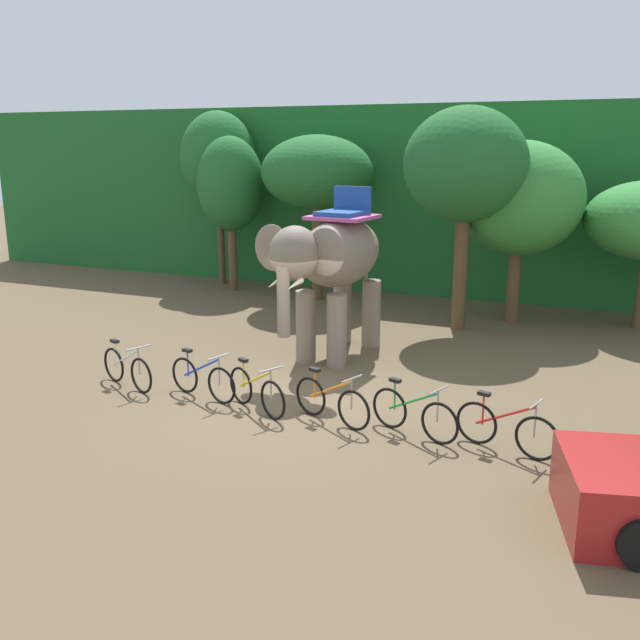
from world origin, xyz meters
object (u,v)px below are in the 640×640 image
tree_center_right (519,199)px  bike_yellow (256,391)px  bike_blue (203,379)px  bike_orange (331,401)px  tree_center_left (230,185)px  tree_left (465,166)px  bike_red (506,429)px  tree_center (218,159)px  bike_green (414,414)px  bike_white (127,369)px  elephant (333,261)px  tree_right (317,173)px

tree_center_right → bike_yellow: (-3.25, -8.57, -2.93)m
bike_blue → bike_orange: same height
tree_center_left → bike_yellow: 11.42m
tree_center_right → bike_yellow: size_ratio=3.11×
tree_left → bike_red: size_ratio=3.39×
bike_yellow → bike_red: 4.41m
tree_center → bike_orange: bearing=-50.8°
bike_green → bike_red: 1.49m
tree_left → bike_white: 9.51m
tree_left → bike_orange: size_ratio=3.47×
tree_center_left → bike_orange: 12.18m
tree_center_left → elephant: tree_center_left is taller
bike_yellow → bike_orange: same height
tree_center_left → bike_red: size_ratio=2.98×
bike_orange → tree_center_left: bearing=128.4°
bike_red → bike_orange: bearing=179.6°
tree_left → bike_yellow: bearing=-105.9°
bike_orange → bike_red: same height
bike_yellow → bike_orange: (1.45, 0.05, 0.00)m
tree_center → bike_green: bearing=-46.1°
tree_center_left → bike_blue: bearing=-63.1°
tree_right → elephant: (2.77, -5.49, -1.66)m
tree_center_left → tree_right: (3.11, -0.18, 0.42)m
tree_center_right → elephant: (-3.24, -4.94, -1.11)m
bike_white → bike_blue: (1.71, 0.07, 0.00)m
tree_center → tree_right: tree_center is taller
tree_right → tree_center_right: (6.01, -0.56, -0.55)m
tree_right → bike_red: size_ratio=3.00×
bike_white → bike_yellow: size_ratio=1.05×
bike_green → bike_white: bearing=179.3°
elephant → bike_green: (2.90, -3.57, -1.82)m
tree_center_left → tree_left: tree_left is taller
bike_blue → bike_orange: 2.71m
bike_blue → bike_green: 4.17m
tree_center_left → bike_white: size_ratio=3.06×
bike_blue → bike_red: 5.67m
bike_yellow → bike_red: bearing=0.4°
tree_center_left → bike_red: tree_center_left is taller
elephant → bike_orange: size_ratio=2.58×
bike_blue → bike_red: bearing=-1.7°
tree_center_right → bike_orange: size_ratio=2.96×
bike_orange → bike_green: bearing=0.5°
tree_center → tree_center_right: 10.24m
tree_center_left → bike_yellow: bearing=-57.7°
tree_center_left → tree_center: bearing=137.3°
tree_center → bike_yellow: bearing=-56.2°
bike_white → bike_orange: size_ratio=1.00×
tree_left → elephant: size_ratio=1.34×
bike_white → bike_yellow: bearing=-2.5°
bike_blue → tree_right: bearing=99.6°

